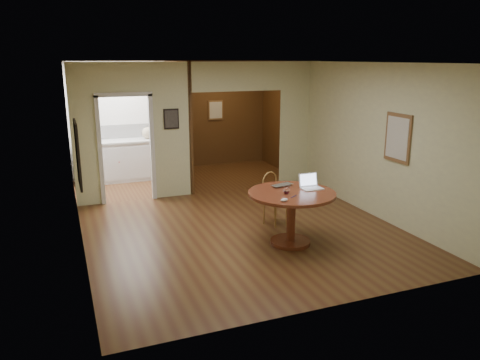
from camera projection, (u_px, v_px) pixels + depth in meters
name	position (u px, v px, depth m)	size (l,w,h in m)	color
floor	(246.00, 233.00, 7.62)	(5.00, 5.00, 0.00)	#462514
room_shell	(171.00, 130.00, 9.92)	(5.20, 7.50, 5.00)	white
dining_table	(291.00, 206.00, 7.06)	(1.32, 1.32, 0.82)	maroon
chair	(273.00, 195.00, 7.96)	(0.50, 0.50, 0.90)	olive
open_laptop	(310.00, 184.00, 7.21)	(0.31, 0.27, 0.22)	white
closed_laptop	(284.00, 186.00, 7.28)	(0.36, 0.23, 0.03)	#B6B6BB
mouse	(284.00, 200.00, 6.54)	(0.11, 0.06, 0.05)	white
wine_glass	(286.00, 190.00, 6.90)	(0.09, 0.09, 0.11)	white
pen	(294.00, 196.00, 6.77)	(0.01, 0.01, 0.15)	navy
kitchen_cabinet	(124.00, 160.00, 10.81)	(2.06, 0.60, 0.94)	silver
grocery_bag	(148.00, 133.00, 10.86)	(0.27, 0.23, 0.27)	#BBAD89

